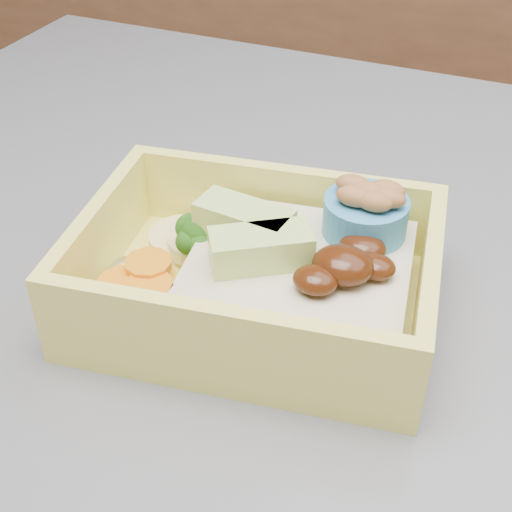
% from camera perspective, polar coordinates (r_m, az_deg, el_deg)
% --- Properties ---
extents(bento_box, '(0.23, 0.18, 0.08)m').
position_cam_1_polar(bento_box, '(0.42, 0.94, -1.42)').
color(bento_box, '#F2E964').
rests_on(bento_box, island).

